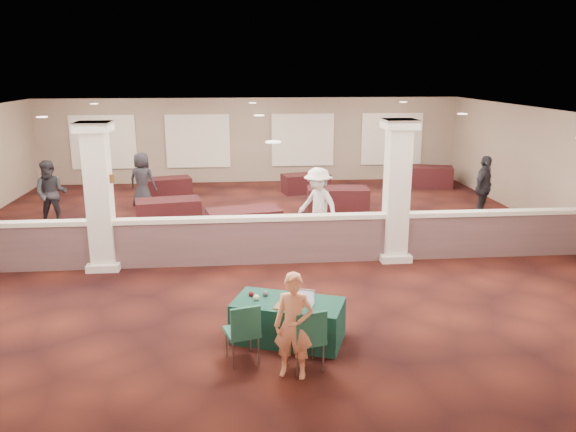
{
  "coord_description": "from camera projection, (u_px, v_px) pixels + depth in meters",
  "views": [
    {
      "loc": [
        -0.56,
        -13.52,
        4.27
      ],
      "look_at": [
        0.51,
        -2.0,
        1.22
      ],
      "focal_mm": 35.0,
      "sensor_mm": 36.0,
      "label": 1
    }
  ],
  "objects": [
    {
      "name": "ground",
      "position": [
        261.0,
        243.0,
        14.15
      ],
      "size": [
        16.0,
        16.0,
        0.0
      ],
      "primitive_type": "plane",
      "color": "#421710",
      "rests_on": "ground"
    },
    {
      "name": "wall_back",
      "position": [
        251.0,
        140.0,
        21.45
      ],
      "size": [
        16.0,
        0.04,
        3.2
      ],
      "primitive_type": "cube",
      "color": "#85685C",
      "rests_on": "ground"
    },
    {
      "name": "wall_front",
      "position": [
        293.0,
        324.0,
        6.04
      ],
      "size": [
        16.0,
        0.04,
        3.2
      ],
      "primitive_type": "cube",
      "color": "#85685C",
      "rests_on": "ground"
    },
    {
      "name": "wall_right",
      "position": [
        570.0,
        175.0,
        14.46
      ],
      "size": [
        0.04,
        16.0,
        3.2
      ],
      "primitive_type": "cube",
      "color": "#85685C",
      "rests_on": "ground"
    },
    {
      "name": "ceiling",
      "position": [
        259.0,
        115.0,
        13.34
      ],
      "size": [
        16.0,
        16.0,
        0.02
      ],
      "primitive_type": "cube",
      "color": "silver",
      "rests_on": "wall_back"
    },
    {
      "name": "partition_wall",
      "position": [
        263.0,
        239.0,
        12.57
      ],
      "size": [
        15.6,
        0.28,
        1.1
      ],
      "color": "brown",
      "rests_on": "ground"
    },
    {
      "name": "column_left",
      "position": [
        99.0,
        196.0,
        11.98
      ],
      "size": [
        0.72,
        0.72,
        3.2
      ],
      "color": "silver",
      "rests_on": "ground"
    },
    {
      "name": "column_right",
      "position": [
        397.0,
        190.0,
        12.56
      ],
      "size": [
        0.72,
        0.72,
        3.2
      ],
      "color": "silver",
      "rests_on": "ground"
    },
    {
      "name": "sconce_left",
      "position": [
        84.0,
        179.0,
        11.86
      ],
      "size": [
        0.12,
        0.12,
        0.18
      ],
      "color": "brown",
      "rests_on": "column_left"
    },
    {
      "name": "sconce_right",
      "position": [
        111.0,
        179.0,
        11.91
      ],
      "size": [
        0.12,
        0.12,
        0.18
      ],
      "color": "brown",
      "rests_on": "column_left"
    },
    {
      "name": "near_table",
      "position": [
        288.0,
        321.0,
        9.03
      ],
      "size": [
        1.93,
        1.42,
        0.67
      ],
      "primitive_type": "cube",
      "rotation": [
        0.0,
        0.0,
        -0.36
      ],
      "color": "#0E352C",
      "rests_on": "ground"
    },
    {
      "name": "conf_chair_main",
      "position": [
        308.0,
        335.0,
        8.03
      ],
      "size": [
        0.59,
        0.6,
        0.97
      ],
      "rotation": [
        0.0,
        0.0,
        0.26
      ],
      "color": "#205F4F",
      "rests_on": "ground"
    },
    {
      "name": "conf_chair_side",
      "position": [
        243.0,
        328.0,
        8.27
      ],
      "size": [
        0.58,
        0.58,
        0.94
      ],
      "rotation": [
        0.0,
        0.0,
        0.27
      ],
      "color": "#205F4F",
      "rests_on": "ground"
    },
    {
      "name": "woman",
      "position": [
        294.0,
        326.0,
        7.86
      ],
      "size": [
        0.64,
        0.52,
        1.55
      ],
      "primitive_type": "imported",
      "rotation": [
        0.0,
        0.0,
        -0.31
      ],
      "color": "#FF8E6E",
      "rests_on": "ground"
    },
    {
      "name": "far_table_front_left",
      "position": [
        169.0,
        212.0,
        15.78
      ],
      "size": [
        1.9,
        1.19,
        0.72
      ],
      "primitive_type": "cube",
      "rotation": [
        0.0,
        0.0,
        0.18
      ],
      "color": "black",
      "rests_on": "ground"
    },
    {
      "name": "far_table_front_center",
      "position": [
        244.0,
        223.0,
        14.53
      ],
      "size": [
        2.01,
        1.28,
        0.76
      ],
      "primitive_type": "cube",
      "rotation": [
        0.0,
        0.0,
        0.2
      ],
      "color": "black",
      "rests_on": "ground"
    },
    {
      "name": "far_table_front_right",
      "position": [
        338.0,
        200.0,
        17.17
      ],
      "size": [
        1.91,
        1.07,
        0.75
      ],
      "primitive_type": "cube",
      "rotation": [
        0.0,
        0.0,
        -0.08
      ],
      "color": "black",
      "rests_on": "ground"
    },
    {
      "name": "far_table_back_left",
      "position": [
        167.0,
        187.0,
        19.17
      ],
      "size": [
        1.77,
        1.21,
        0.66
      ],
      "primitive_type": "cube",
      "rotation": [
        0.0,
        0.0,
        0.27
      ],
      "color": "black",
      "rests_on": "ground"
    },
    {
      "name": "far_table_back_center",
      "position": [
        306.0,
        183.0,
        19.83
      ],
      "size": [
        1.76,
        1.14,
        0.66
      ],
      "primitive_type": "cube",
      "rotation": [
        0.0,
        0.0,
        0.21
      ],
      "color": "black",
      "rests_on": "ground"
    },
    {
      "name": "far_table_back_right",
      "position": [
        427.0,
        176.0,
        20.9
      ],
      "size": [
        2.01,
        1.37,
        0.74
      ],
      "primitive_type": "cube",
      "rotation": [
        0.0,
        0.0,
        -0.27
      ],
      "color": "black",
      "rests_on": "ground"
    },
    {
      "name": "attendee_a",
      "position": [
        51.0,
        194.0,
        15.48
      ],
      "size": [
        0.9,
        0.52,
        1.84
      ],
      "primitive_type": "imported",
      "rotation": [
        0.0,
        0.0,
        0.03
      ],
      "color": "black",
      "rests_on": "ground"
    },
    {
      "name": "attendee_b",
      "position": [
        318.0,
        205.0,
        14.04
      ],
      "size": [
        1.2,
        1.29,
        1.9
      ],
      "primitive_type": "imported",
      "rotation": [
        0.0,
        0.0,
        -0.88
      ],
      "color": "silver",
      "rests_on": "ground"
    },
    {
      "name": "attendee_c",
      "position": [
        484.0,
        188.0,
        16.11
      ],
      "size": [
        1.14,
        1.16,
        1.87
      ],
      "primitive_type": "imported",
      "rotation": [
        0.0,
        0.0,
        0.81
      ],
      "color": "black",
      "rests_on": "ground"
    },
    {
      "name": "attendee_d",
      "position": [
        142.0,
        181.0,
        17.46
      ],
      "size": [
        0.98,
        0.72,
        1.76
      ],
      "primitive_type": "imported",
      "rotation": [
        0.0,
        0.0,
        2.81
      ],
      "color": "black",
      "rests_on": "ground"
    },
    {
      "name": "laptop_base",
      "position": [
        304.0,
        304.0,
        8.84
      ],
      "size": [
        0.36,
        0.3,
        0.02
      ],
      "primitive_type": "cube",
      "rotation": [
        0.0,
        0.0,
        -0.36
      ],
      "color": "silver",
      "rests_on": "near_table"
    },
    {
      "name": "laptop_screen",
      "position": [
        306.0,
        295.0,
        8.91
      ],
      "size": [
        0.29,
        0.12,
        0.2
      ],
      "primitive_type": "cube",
      "rotation": [
        0.0,
        0.0,
        -0.36
      ],
      "color": "silver",
      "rests_on": "near_table"
    },
    {
      "name": "screen_glow",
      "position": [
        306.0,
        296.0,
        8.9
      ],
      "size": [
        0.26,
        0.1,
        0.17
      ],
      "primitive_type": "cube",
      "rotation": [
        0.0,
        0.0,
        -0.36
      ],
      "color": "#ACB6CE",
      "rests_on": "near_table"
    },
    {
      "name": "knitting",
      "position": [
        287.0,
        307.0,
        8.72
      ],
      "size": [
        0.44,
        0.38,
        0.03
      ],
      "primitive_type": "cube",
      "rotation": [
        0.0,
        0.0,
        -0.36
      ],
      "color": "#B9611D",
      "rests_on": "near_table"
    },
    {
      "name": "yarn_cream",
      "position": [
        256.0,
        298.0,
        8.98
      ],
      "size": [
        0.1,
        0.1,
        0.1
      ],
      "primitive_type": "sphere",
      "color": "beige",
      "rests_on": "near_table"
    },
    {
      "name": "yarn_red",
      "position": [
        251.0,
        294.0,
        9.14
      ],
      "size": [
        0.09,
        0.09,
        0.09
      ],
      "primitive_type": "sphere",
      "color": "maroon",
      "rests_on": "near_table"
    },
    {
      "name": "yarn_grey",
      "position": [
        266.0,
        294.0,
        9.14
      ],
      "size": [
        0.09,
        0.09,
        0.09
      ],
      "primitive_type": "sphere",
      "color": "#4E4D52",
      "rests_on": "near_table"
    },
    {
      "name": "scissors",
      "position": [
        321.0,
        312.0,
        8.56
      ],
      "size": [
        0.11,
        0.06,
        0.01
      ],
      "primitive_type": "cube",
      "rotation": [
        0.0,
        0.0,
        -0.36
      ],
      "color": "red",
      "rests_on": "near_table"
    }
  ]
}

